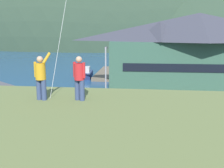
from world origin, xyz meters
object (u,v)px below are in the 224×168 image
object	(u,v)px
wharf_dock	(106,73)
person_kite_flyer	(41,76)
parking_light_pole	(106,75)
parked_car_corner_spot	(82,113)
moored_boat_wharfside	(86,74)
parked_car_lone_by_shed	(46,138)
person_companion	(79,77)
storage_shed_waterside	(142,73)
moored_boat_outer_mooring	(125,70)
parked_car_back_row_right	(209,115)
parked_car_mid_row_center	(184,143)
parked_car_mid_row_far	(132,117)
harbor_lodge	(198,51)

from	to	relation	value
wharf_dock	person_kite_flyer	distance (m)	44.19
parking_light_pole	parked_car_corner_spot	bearing A→B (deg)	-113.68
moored_boat_wharfside	parked_car_lone_by_shed	bearing A→B (deg)	-83.42
parked_car_corner_spot	person_companion	distance (m)	16.33
storage_shed_waterside	parked_car_corner_spot	world-z (taller)	storage_shed_waterside
wharf_dock	moored_boat_outer_mooring	bearing A→B (deg)	38.38
moored_boat_outer_mooring	person_kite_flyer	distance (m)	46.87
parked_car_back_row_right	parked_car_mid_row_center	xyz separation A→B (m)	(-3.31, -6.85, 0.00)
parked_car_mid_row_far	moored_boat_wharfside	bearing A→B (deg)	111.07
harbor_lodge	parked_car_mid_row_far	distance (m)	19.19
parked_car_back_row_right	person_companion	distance (m)	18.89
parked_car_mid_row_center	person_companion	xyz separation A→B (m)	(-5.54, -8.60, 6.31)
parked_car_lone_by_shed	parking_light_pole	distance (m)	11.38
storage_shed_waterside	moored_boat_wharfside	bearing A→B (deg)	137.43
wharf_dock	parked_car_corner_spot	distance (m)	28.75
moored_boat_wharfside	parked_car_mid_row_far	xyz separation A→B (m)	(9.95, -25.83, 0.34)
parked_car_back_row_right	parked_car_mid_row_far	world-z (taller)	same
parking_light_pole	person_companion	distance (m)	19.14
storage_shed_waterside	person_kite_flyer	bearing A→B (deg)	-97.11
moored_boat_wharfside	parking_light_pole	size ratio (longest dim) A/B	0.89
parking_light_pole	person_kite_flyer	world-z (taller)	person_kite_flyer
storage_shed_waterside	moored_boat_wharfside	xyz separation A→B (m)	(-10.66, 9.79, -1.93)
storage_shed_waterside	person_companion	world-z (taller)	person_companion
storage_shed_waterside	parked_car_back_row_right	xyz separation A→B (m)	(6.60, -14.69, -1.59)
storage_shed_waterside	parked_car_lone_by_shed	world-z (taller)	storage_shed_waterside
parked_car_mid_row_far	wharf_dock	bearing A→B (deg)	102.79
parked_car_back_row_right	parked_car_lone_by_shed	bearing A→B (deg)	-152.40
harbor_lodge	parked_car_mid_row_center	size ratio (longest dim) A/B	6.14
moored_boat_wharfside	storage_shed_waterside	bearing A→B (deg)	-42.57
moored_boat_wharfside	moored_boat_outer_mooring	xyz separation A→B (m)	(6.99, 6.35, 0.00)
parking_light_pole	moored_boat_wharfside	bearing A→B (deg)	107.78
storage_shed_waterside	person_companion	xyz separation A→B (m)	(-2.26, -30.14, 4.72)
parked_car_lone_by_shed	parking_light_pole	size ratio (longest dim) A/B	0.61
moored_boat_outer_mooring	moored_boat_wharfside	bearing A→B (deg)	-137.73
wharf_dock	parked_car_mid_row_far	xyz separation A→B (m)	(6.64, -29.26, 0.71)
moored_boat_outer_mooring	parked_car_lone_by_shed	xyz separation A→B (m)	(-3.34, -37.94, 0.34)
harbor_lodge	parked_car_back_row_right	size ratio (longest dim) A/B	6.15
storage_shed_waterside	person_kite_flyer	size ratio (longest dim) A/B	3.21
parked_car_mid_row_far	parking_light_pole	bearing A→B (deg)	124.00
moored_boat_wharfside	parked_car_lone_by_shed	size ratio (longest dim) A/B	1.46
parked_car_corner_spot	parked_car_mid_row_center	world-z (taller)	same
harbor_lodge	person_kite_flyer	bearing A→B (deg)	-111.07
moored_boat_wharfside	parked_car_lone_by_shed	world-z (taller)	moored_boat_wharfside
parked_car_corner_spot	wharf_dock	bearing A→B (deg)	93.28
parked_car_back_row_right	moored_boat_wharfside	bearing A→B (deg)	125.18
parked_car_mid_row_center	person_companion	world-z (taller)	person_companion
moored_boat_wharfside	parked_car_mid_row_center	size ratio (longest dim) A/B	1.46
wharf_dock	parked_car_lone_by_shed	xyz separation A→B (m)	(0.34, -35.03, 0.71)
parking_light_pole	person_companion	xyz separation A→B (m)	(1.63, -18.81, 3.14)
parked_car_lone_by_shed	person_companion	distance (m)	11.48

